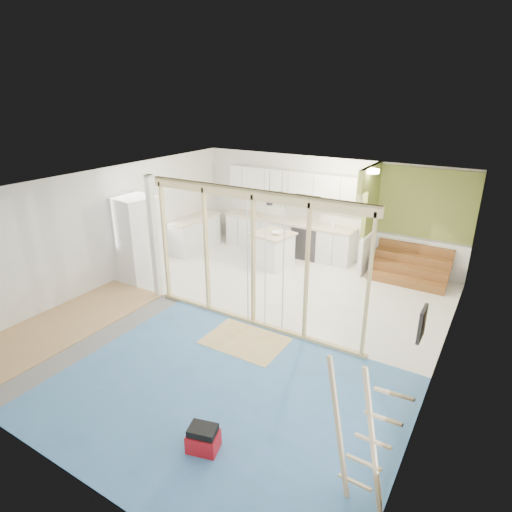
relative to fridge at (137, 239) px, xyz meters
The scene contains 17 objects.
room 3.14m from the fridge, ahead, with size 7.01×8.01×2.61m.
floor_overlays 3.33m from the fridge, ahead, with size 7.00×8.00×0.03m.
stud_frame 2.95m from the fridge, ahead, with size 4.66×0.14×2.60m.
base_cabinets 3.31m from the fridge, 63.01° to the left, with size 4.45×2.24×0.93m.
upper_cabinets 4.14m from the fridge, 56.22° to the left, with size 3.60×0.41×0.85m.
green_partition 6.05m from the fridge, 31.99° to the left, with size 2.25×1.51×2.60m.
pot_rack 3.30m from the fridge, 27.36° to the left, with size 0.52×0.52×0.72m.
sheathing_panel 7.02m from the fridge, 20.45° to the right, with size 0.02×4.00×2.60m, color tan.
electrical_panel 6.81m from the fridge, 15.84° to the right, with size 0.04×0.30×0.40m, color #333337.
ceiling_light 5.40m from the fridge, 29.59° to the left, with size 0.32×0.32×0.08m, color #FFEABF.
fridge is the anchor object (origin of this frame).
island 3.26m from the fridge, 44.40° to the left, with size 1.04×1.04×0.87m.
bowl 3.29m from the fridge, 42.53° to the left, with size 0.27×0.27×0.07m, color white.
soap_bottle_a 3.40m from the fridge, 70.17° to the left, with size 0.11×0.11×0.29m, color #B5B8CA.
soap_bottle_b 4.78m from the fridge, 44.10° to the left, with size 0.09×0.09×0.20m, color white.
toolbox 5.65m from the fridge, 36.97° to the right, with size 0.43×0.37×0.35m.
ladder 6.96m from the fridge, 25.92° to the right, with size 0.89×0.12×1.65m.
Camera 1 is at (4.02, -6.03, 4.14)m, focal length 30.00 mm.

